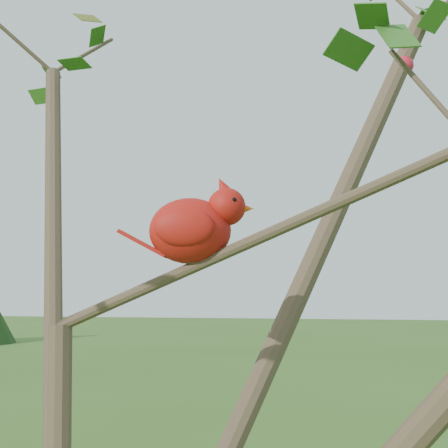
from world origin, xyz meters
name	(u,v)px	position (x,y,z in m)	size (l,w,h in m)	color
crabapple_tree	(77,204)	(0.03, -0.02, 2.12)	(2.35, 2.05, 2.95)	#413223
cardinal	(194,227)	(0.16, 0.08, 2.10)	(0.20, 0.11, 0.14)	red
distant_trees	(208,302)	(-4.52, 22.48, 1.39)	(38.96, 11.92, 2.89)	#413223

